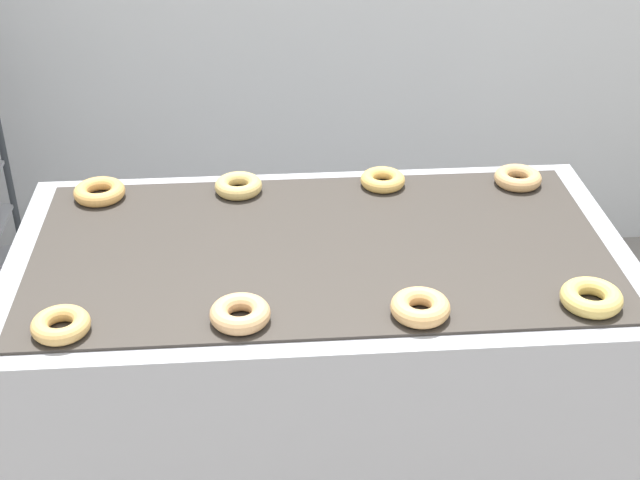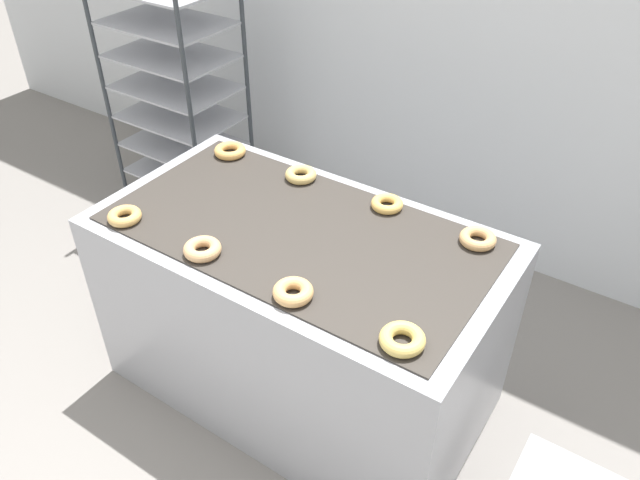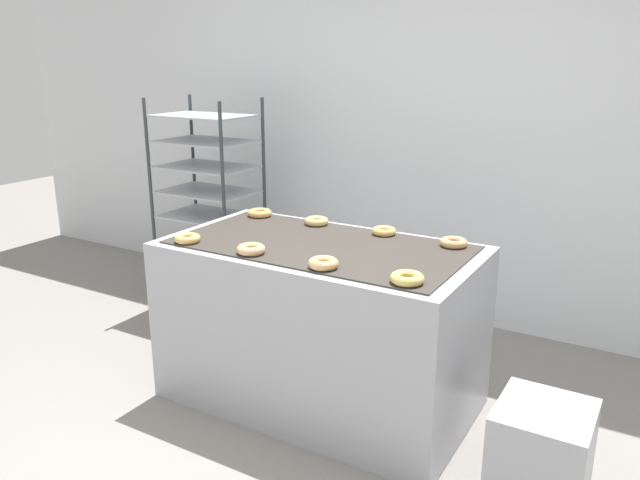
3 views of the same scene
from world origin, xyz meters
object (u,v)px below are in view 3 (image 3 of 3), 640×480
at_px(donut_near_left, 188,238).
at_px(donut_near_midleft, 251,249).
at_px(baking_rack_cart, 209,204).
at_px(donut_far_midright, 384,231).
at_px(donut_near_right, 407,278).
at_px(glaze_bin, 541,454).
at_px(donut_far_midleft, 317,221).
at_px(donut_near_midright, 323,263).
at_px(donut_far_left, 260,213).
at_px(fryer_machine, 320,324).
at_px(donut_far_right, 454,242).

distance_m(donut_near_left, donut_near_midleft, 0.40).
xyz_separation_m(baking_rack_cart, donut_far_midright, (1.59, -0.43, 0.13)).
distance_m(donut_near_midleft, donut_near_right, 0.81).
height_order(glaze_bin, donut_far_midleft, donut_far_midleft).
xyz_separation_m(donut_near_midright, donut_near_right, (0.40, 0.01, -0.00)).
xyz_separation_m(donut_near_left, donut_far_midleft, (0.39, 0.63, 0.00)).
height_order(donut_near_midleft, donut_far_left, donut_near_midleft).
distance_m(fryer_machine, donut_far_midleft, 0.60).
height_order(donut_near_midleft, donut_far_right, donut_near_midleft).
xyz_separation_m(donut_near_right, donut_far_left, (-1.21, 0.62, -0.00)).
height_order(donut_near_midleft, donut_far_midright, donut_near_midleft).
xyz_separation_m(donut_near_left, donut_far_midright, (0.81, 0.64, -0.00)).
relative_size(donut_far_midright, donut_far_right, 0.95).
xyz_separation_m(baking_rack_cart, donut_near_left, (0.78, -1.07, 0.13)).
relative_size(baking_rack_cart, donut_far_midleft, 11.27).
relative_size(glaze_bin, donut_far_midleft, 3.14).
height_order(donut_near_midright, donut_far_right, donut_near_midright).
relative_size(donut_near_right, donut_far_midright, 1.12).
xyz_separation_m(donut_near_right, donut_far_midleft, (-0.81, 0.62, -0.00)).
bearing_deg(donut_near_right, donut_near_left, -179.41).
bearing_deg(donut_far_midleft, donut_far_right, -0.82).
distance_m(glaze_bin, donut_far_left, 2.00).
distance_m(donut_near_left, donut_near_midright, 0.80).
height_order(fryer_machine, baking_rack_cart, baking_rack_cart).
distance_m(baking_rack_cart, donut_near_midright, 1.92).
xyz_separation_m(donut_near_midleft, donut_far_left, (-0.40, 0.62, -0.00)).
distance_m(donut_near_left, donut_far_left, 0.63).
relative_size(baking_rack_cart, glaze_bin, 3.59).
distance_m(donut_near_right, donut_far_midleft, 1.03).
bearing_deg(donut_near_midleft, donut_near_midright, -0.98).
xyz_separation_m(baking_rack_cart, donut_far_left, (0.78, -0.45, 0.13)).
xyz_separation_m(donut_near_midleft, donut_far_right, (0.80, 0.61, -0.00)).
height_order(donut_far_left, donut_far_midright, donut_far_left).
distance_m(donut_far_midleft, donut_far_right, 0.81).
height_order(glaze_bin, donut_near_right, donut_near_right).
height_order(donut_near_midleft, donut_near_right, same).
height_order(baking_rack_cart, donut_far_right, baking_rack_cart).
bearing_deg(donut_near_right, donut_far_right, 90.72).
relative_size(fryer_machine, donut_near_midright, 11.64).
xyz_separation_m(fryer_machine, donut_far_midleft, (-0.21, 0.32, 0.46)).
relative_size(donut_near_midleft, donut_far_left, 0.96).
relative_size(fryer_machine, glaze_bin, 3.76).
bearing_deg(glaze_bin, donut_near_left, -176.91).
distance_m(donut_far_left, donut_far_midleft, 0.39).
distance_m(donut_near_right, donut_far_right, 0.61).
height_order(glaze_bin, donut_near_left, donut_near_left).
height_order(donut_near_right, donut_far_left, donut_near_right).
bearing_deg(donut_far_left, donut_far_midright, 1.01).
bearing_deg(donut_near_right, glaze_bin, 8.15).
distance_m(glaze_bin, donut_near_midright, 1.21).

